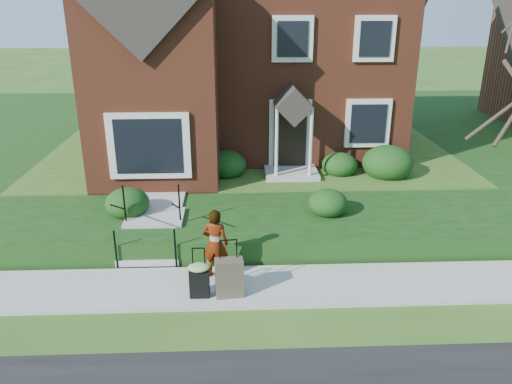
{
  "coord_description": "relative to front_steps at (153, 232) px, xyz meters",
  "views": [
    {
      "loc": [
        -0.49,
        -9.02,
        5.58
      ],
      "look_at": [
        -0.02,
        2.0,
        1.39
      ],
      "focal_mm": 35.0,
      "sensor_mm": 36.0,
      "label": 1
    }
  ],
  "objects": [
    {
      "name": "front_steps",
      "position": [
        0.0,
        0.0,
        0.0
      ],
      "size": [
        1.4,
        2.02,
        1.5
      ],
      "color": "#9E9B93",
      "rests_on": "ground"
    },
    {
      "name": "suitcase_black",
      "position": [
        1.25,
        -2.23,
        0.01
      ],
      "size": [
        0.44,
        0.36,
        1.05
      ],
      "rotation": [
        0.0,
        0.0,
        -0.01
      ],
      "color": "black",
      "rests_on": "sidewalk"
    },
    {
      "name": "main_house",
      "position": [
        2.29,
        7.76,
        4.79
      ],
      "size": [
        10.4,
        10.2,
        9.4
      ],
      "color": "brown",
      "rests_on": "terrace"
    },
    {
      "name": "foundation_shrubs",
      "position": [
        2.42,
        2.93,
        0.6
      ],
      "size": [
        9.66,
        4.18,
        1.1
      ],
      "color": "black",
      "rests_on": "terrace"
    },
    {
      "name": "ground",
      "position": [
        2.5,
        -1.84,
        -0.47
      ],
      "size": [
        120.0,
        120.0,
        0.0
      ],
      "primitive_type": "plane",
      "color": "#2D5119",
      "rests_on": "ground"
    },
    {
      "name": "sidewalk",
      "position": [
        2.5,
        -1.84,
        -0.43
      ],
      "size": [
        60.0,
        1.6,
        0.08
      ],
      "primitive_type": "cube",
      "color": "#9E9B93",
      "rests_on": "ground"
    },
    {
      "name": "suitcase_olive",
      "position": [
        1.85,
        -2.21,
        0.0
      ],
      "size": [
        0.58,
        0.36,
        1.19
      ],
      "rotation": [
        0.0,
        0.0,
        0.1
      ],
      "color": "#4A4231",
      "rests_on": "sidewalk"
    },
    {
      "name": "walkway",
      "position": [
        0.0,
        3.16,
        0.16
      ],
      "size": [
        1.2,
        6.0,
        0.06
      ],
      "primitive_type": "cube",
      "color": "#9E9B93",
      "rests_on": "terrace"
    },
    {
      "name": "terrace",
      "position": [
        6.5,
        9.06,
        -0.17
      ],
      "size": [
        44.0,
        20.0,
        0.6
      ],
      "primitive_type": "cube",
      "color": "#15330E",
      "rests_on": "ground"
    },
    {
      "name": "woman",
      "position": [
        1.55,
        -1.45,
        0.38
      ],
      "size": [
        0.62,
        0.47,
        1.54
      ],
      "primitive_type": "imported",
      "rotation": [
        0.0,
        0.0,
        2.95
      ],
      "color": "#999999",
      "rests_on": "sidewalk"
    }
  ]
}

